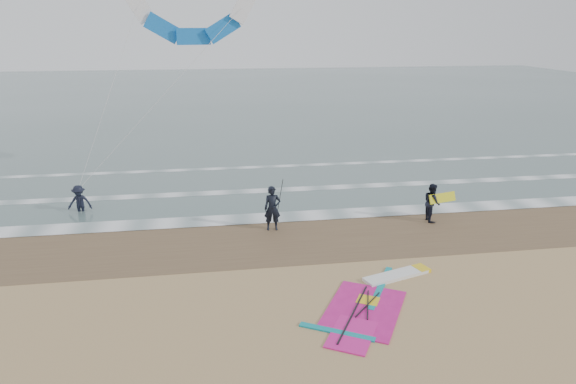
{
  "coord_description": "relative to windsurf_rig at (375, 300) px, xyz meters",
  "views": [
    {
      "loc": [
        -4.28,
        -12.24,
        7.88
      ],
      "look_at": [
        -1.62,
        5.0,
        2.2
      ],
      "focal_mm": 32.0,
      "sensor_mm": 36.0,
      "label": 1
    }
  ],
  "objects": [
    {
      "name": "ground",
      "position": [
        -0.37,
        -0.84,
        -0.03
      ],
      "size": [
        120.0,
        120.0,
        0.0
      ],
      "primitive_type": "plane",
      "color": "tan",
      "rests_on": "ground"
    },
    {
      "name": "sea_water",
      "position": [
        -0.37,
        47.16,
        -0.02
      ],
      "size": [
        120.0,
        80.0,
        0.02
      ],
      "primitive_type": "cube",
      "color": "#47605E",
      "rests_on": "ground"
    },
    {
      "name": "wet_sand_band",
      "position": [
        -0.37,
        5.16,
        -0.03
      ],
      "size": [
        120.0,
        5.0,
        0.01
      ],
      "primitive_type": "cube",
      "color": "brown",
      "rests_on": "ground"
    },
    {
      "name": "foam_waterline",
      "position": [
        -0.37,
        9.6,
        -0.0
      ],
      "size": [
        120.0,
        9.15,
        0.02
      ],
      "color": "white",
      "rests_on": "ground"
    },
    {
      "name": "windsurf_rig",
      "position": [
        0.0,
        0.0,
        0.0
      ],
      "size": [
        4.95,
        4.68,
        0.12
      ],
      "color": "white",
      "rests_on": "ground"
    },
    {
      "name": "person_standing",
      "position": [
        -2.33,
        6.06,
        0.88
      ],
      "size": [
        0.69,
        0.47,
        1.82
      ],
      "primitive_type": "imported",
      "rotation": [
        0.0,
        0.0,
        -0.06
      ],
      "color": "black",
      "rests_on": "ground"
    },
    {
      "name": "person_walking",
      "position": [
        4.41,
        6.06,
        0.78
      ],
      "size": [
        0.65,
        0.81,
        1.63
      ],
      "primitive_type": "imported",
      "rotation": [
        0.0,
        0.0,
        1.53
      ],
      "color": "black",
      "rests_on": "ground"
    },
    {
      "name": "person_wading",
      "position": [
        -10.48,
        9.38,
        0.76
      ],
      "size": [
        1.06,
        0.65,
        1.59
      ],
      "primitive_type": "imported",
      "rotation": [
        0.0,
        0.0,
        -0.06
      ],
      "color": "black",
      "rests_on": "ground"
    },
    {
      "name": "held_pole",
      "position": [
        -2.03,
        6.06,
        1.31
      ],
      "size": [
        0.17,
        0.86,
        1.82
      ],
      "color": "black",
      "rests_on": "ground"
    },
    {
      "name": "carried_kiteboard",
      "position": [
        4.81,
        5.96,
        1.0
      ],
      "size": [
        1.3,
        0.51,
        0.39
      ],
      "color": "yellow",
      "rests_on": "ground"
    },
    {
      "name": "surf_kite",
      "position": [
        -5.26,
        14.0,
        8.04
      ],
      "size": [
        8.57,
        4.88,
        8.74
      ],
      "color": "white",
      "rests_on": "ground"
    }
  ]
}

